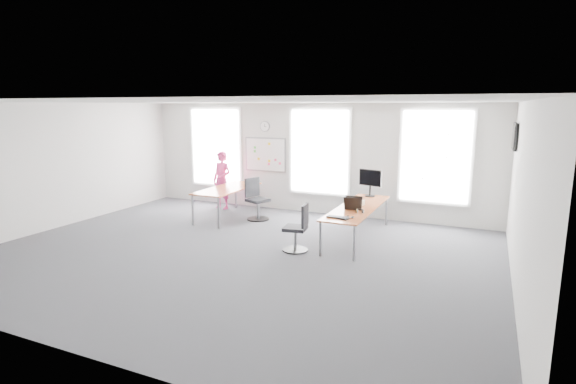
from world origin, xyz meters
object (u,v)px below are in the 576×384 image
at_px(desk_right, 357,209).
at_px(keyboard, 338,217).
at_px(chair_left, 256,202).
at_px(chair_right, 298,230).
at_px(desk_left, 228,190).
at_px(person, 222,180).
at_px(monitor, 370,180).
at_px(headphones, 360,211).

bearing_deg(desk_right, keyboard, -94.21).
bearing_deg(chair_left, chair_right, -112.43).
relative_size(desk_left, person, 1.33).
bearing_deg(keyboard, chair_left, 160.88).
height_order(chair_right, monitor, monitor).
bearing_deg(person, headphones, -13.57).
bearing_deg(desk_left, monitor, 11.68).
bearing_deg(chair_left, person, 86.22).
xyz_separation_m(desk_right, desk_left, (-3.65, 0.50, 0.05)).
bearing_deg(chair_left, monitor, -56.02).
bearing_deg(person, desk_left, -40.77).
bearing_deg(headphones, chair_left, 164.81).
bearing_deg(monitor, keyboard, -75.20).
xyz_separation_m(desk_right, chair_left, (-2.88, 0.65, -0.21)).
xyz_separation_m(desk_left, keyboard, (3.57, -1.65, 0.01)).
relative_size(desk_left, chair_right, 2.23).
bearing_deg(chair_right, monitor, 154.22).
relative_size(desk_right, chair_left, 2.79).
height_order(keyboard, monitor, monitor).
bearing_deg(headphones, desk_left, 170.78).
distance_m(desk_left, monitor, 3.71).
bearing_deg(headphones, desk_right, 115.49).
relative_size(desk_right, monitor, 4.52).
xyz_separation_m(chair_left, keyboard, (2.79, -1.79, 0.27)).
height_order(person, monitor, person).
distance_m(chair_right, person, 4.44).
xyz_separation_m(desk_left, monitor, (3.61, 0.75, 0.40)).
relative_size(desk_right, headphones, 18.40).
xyz_separation_m(chair_right, person, (-3.51, 2.69, 0.40)).
bearing_deg(keyboard, person, 163.16).
xyz_separation_m(desk_right, monitor, (-0.04, 1.25, 0.45)).
xyz_separation_m(desk_left, headphones, (3.85, -1.06, 0.04)).
distance_m(chair_right, headphones, 1.35).
bearing_deg(headphones, chair_right, -138.05).
bearing_deg(desk_left, chair_left, 10.47).
bearing_deg(keyboard, headphones, 77.80).
height_order(chair_right, keyboard, chair_right).
bearing_deg(keyboard, desk_left, 168.72).
height_order(desk_left, keyboard, desk_left).
bearing_deg(person, desk_right, -8.06).
xyz_separation_m(desk_left, person, (-0.72, 0.86, 0.09)).
bearing_deg(chair_left, desk_left, 122.43).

